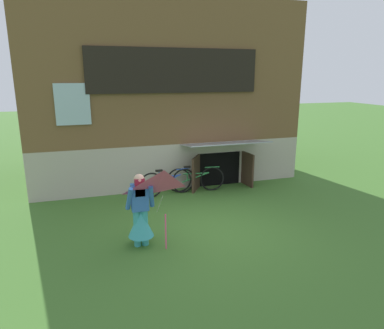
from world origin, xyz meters
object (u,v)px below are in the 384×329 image
object	(u,v)px
kite	(165,193)
bicycle_blue	(167,183)
person	(141,216)
bicycle_green	(195,179)

from	to	relation	value
kite	bicycle_blue	size ratio (longest dim) A/B	0.93
person	kite	size ratio (longest dim) A/B	0.95
person	bicycle_green	bearing A→B (deg)	32.46
person	kite	world-z (taller)	kite
bicycle_blue	kite	bearing A→B (deg)	-112.75
kite	bicycle_green	size ratio (longest dim) A/B	0.93
kite	bicycle_green	world-z (taller)	kite
person	bicycle_green	distance (m)	3.63
bicycle_green	person	bearing A→B (deg)	-117.90
person	kite	bearing A→B (deg)	-77.42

